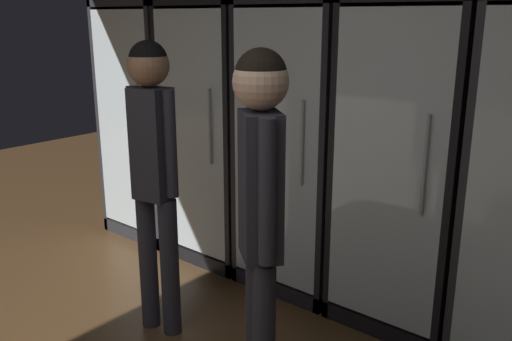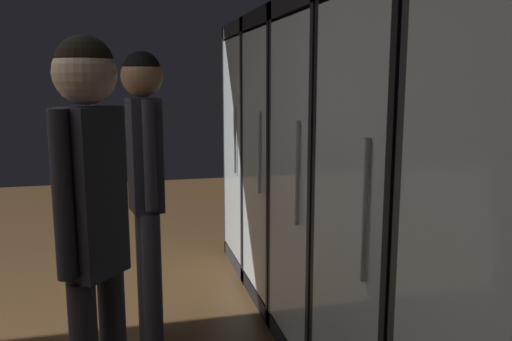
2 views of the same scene
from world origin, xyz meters
name	(u,v)px [view 1 (image 1 of 2)]	position (x,y,z in m)	size (l,w,h in m)	color
wall_back	(436,77)	(0.00, 3.03, 1.40)	(6.00, 0.06, 2.80)	black
cooler_far_left	(161,119)	(-2.14, 2.69, 0.94)	(0.71, 0.69, 1.92)	#2B2B30
cooler_left	(227,131)	(-1.40, 2.69, 0.94)	(0.71, 0.69, 1.92)	black
cooler_center	(309,145)	(-0.67, 2.69, 0.94)	(0.71, 0.69, 1.92)	black
cooler_right	(416,165)	(0.06, 2.69, 0.94)	(0.71, 0.69, 1.92)	black
shopper_near	(153,158)	(-0.94, 1.61, 1.02)	(0.31, 0.22, 1.64)	#2D2D38
shopper_far	(261,201)	(-0.02, 1.40, 1.04)	(0.27, 0.25, 1.64)	#2D2D38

